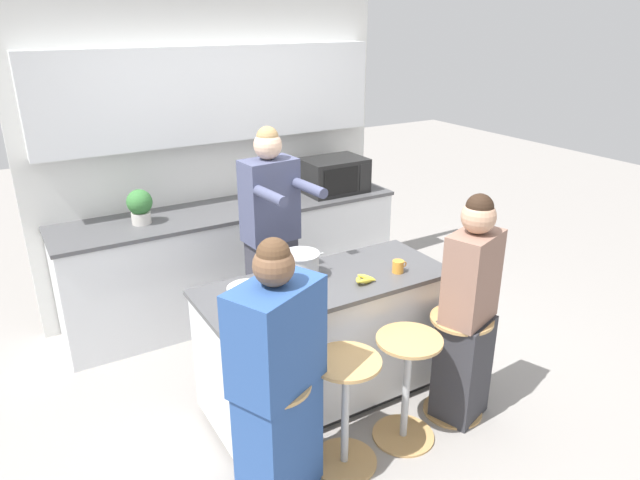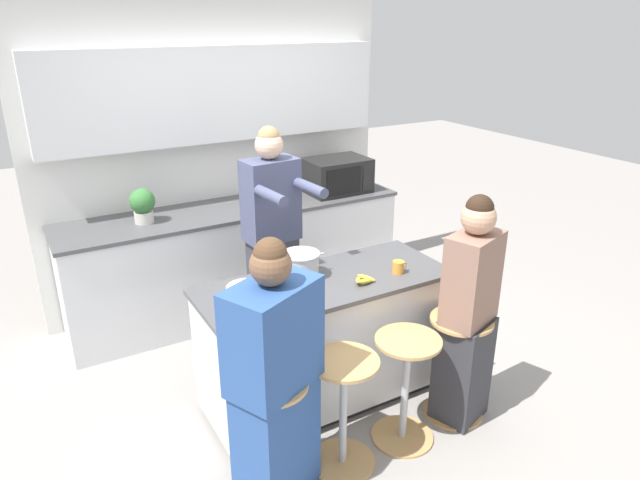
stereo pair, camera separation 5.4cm
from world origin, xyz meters
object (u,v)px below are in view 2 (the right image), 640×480
Objects in this scene: person_cooking at (273,249)px; fruit_bowl at (246,293)px; bar_stool_leftmost at (272,432)px; bar_stool_rightmost at (457,362)px; microwave at (337,175)px; bar_stool_center_left at (343,407)px; kitchen_island at (325,341)px; bar_stool_center_right at (405,384)px; potted_plant at (143,204)px; person_wrapped_blanket at (275,383)px; cooking_pot at (301,265)px; coffee_cup_near at (398,267)px; banana_bunch at (363,280)px; person_seated_near at (467,320)px.

person_cooking is 0.79m from fruit_bowl.
bar_stool_rightmost is (1.29, 0.01, 0.00)m from bar_stool_leftmost.
bar_stool_center_left is at bearing -120.35° from microwave.
microwave is at bearing 43.85° from fruit_bowl.
kitchen_island is 2.31× the size of bar_stool_rightmost.
potted_plant reaches higher than bar_stool_center_right.
microwave is at bearing 26.65° from person_wrapped_blanket.
kitchen_island is 2.93× the size of microwave.
bar_stool_rightmost is 2.12× the size of cooking_pot.
person_wrapped_blanket is 1.20m from coffee_cup_near.
bar_stool_center_right is 2.60× the size of potted_plant.
fruit_bowl is 1.41× the size of banana_bunch.
kitchen_island is at bearing -1.86° from fruit_bowl.
fruit_bowl is at bearing 178.14° from kitchen_island.
banana_bunch is 1.79m from microwave.
cooking_pot is at bearing 51.71° from bar_stool_leftmost.
person_cooking is 7.57× the size of fruit_bowl.
bar_stool_rightmost is 0.47× the size of person_seated_near.
bar_stool_center_left is 1.00× the size of bar_stool_rightmost.
coffee_cup_near is at bearing -16.02° from kitchen_island.
fruit_bowl is (-0.47, -0.63, 0.05)m from person_cooking.
person_seated_near is 0.54m from coffee_cup_near.
person_cooking reaches higher than person_seated_near.
kitchen_island is 0.71m from fruit_bowl.
person_wrapped_blanket is at bearing -58.69° from bar_stool_leftmost.
bar_stool_rightmost is at bearing -23.78° from person_wrapped_blanket.
bar_stool_center_right is 2.27m from microwave.
potted_plant is at bearing 67.98° from person_wrapped_blanket.
cooking_pot is (-0.10, 0.13, 0.51)m from kitchen_island.
bar_stool_leftmost is 2.16m from potted_plant.
microwave reaches higher than fruit_bowl.
cooking_pot is at bearing 128.76° from kitchen_island.
person_seated_near is 1.08m from cooking_pot.
person_seated_near reaches higher than fruit_bowl.
person_seated_near reaches higher than banana_bunch.
cooking_pot is 0.63m from coffee_cup_near.
person_seated_near is 2.09m from microwave.
coffee_cup_near is (1.10, 0.45, 0.22)m from person_wrapped_blanket.
cooking_pot reaches higher than bar_stool_center_right.
fruit_bowl reaches higher than bar_stool_leftmost.
cooking_pot reaches higher than bar_stool_rightmost.
bar_stool_center_left is at bearing -99.09° from cooking_pot.
banana_bunch is at bearing 139.01° from bar_stool_rightmost.
fruit_bowl and coffee_cup_near have the same top height.
coffee_cup_near is 1.67m from microwave.
coffee_cup_near reaches higher than bar_stool_center_left.
microwave reaches higher than kitchen_island.
potted_plant is (-0.74, 1.48, 0.63)m from kitchen_island.
person_cooking is 1.37m from person_wrapped_blanket.
kitchen_island is 1.08× the size of person_seated_near.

